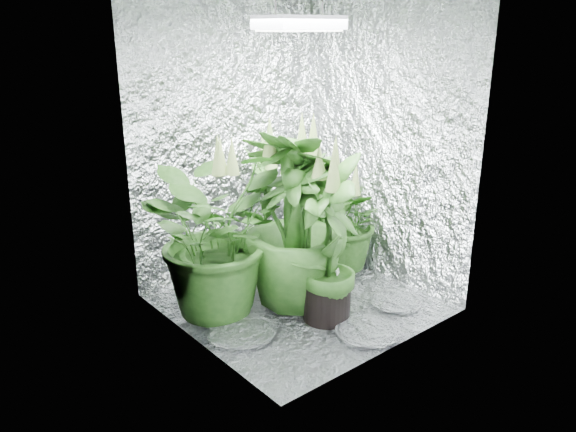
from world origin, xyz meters
The scene contains 11 objects.
ground centered at (0.00, 0.00, 0.00)m, with size 1.60×1.60×0.00m, color white.
walls centered at (0.00, 0.00, 1.00)m, with size 1.62×1.62×2.00m.
grow_lamp centered at (0.00, 0.00, 1.83)m, with size 0.50×0.30×0.22m.
plant_a centered at (-0.50, 0.23, 0.57)m, with size 1.22×1.22×1.19m.
plant_b centered at (0.19, 0.61, 0.47)m, with size 0.70×0.70×1.04m.
plant_c centered at (0.35, 0.27, 0.44)m, with size 0.61×0.61×0.95m.
plant_d centered at (-0.04, -0.01, 0.60)m, with size 0.90×0.90×1.30m.
plant_e centered at (0.58, 0.18, 0.41)m, with size 0.85×0.85×0.88m.
plant_f centered at (-0.01, -0.29, 0.54)m, with size 0.74×0.74×1.17m.
circulation_fan centered at (0.59, 0.63, 0.16)m, with size 0.20×0.31×0.38m.
plant_label centered at (0.06, -0.32, 0.30)m, with size 0.05×0.01×0.08m, color white.
Camera 1 is at (-2.28, -2.64, 1.81)m, focal length 35.00 mm.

